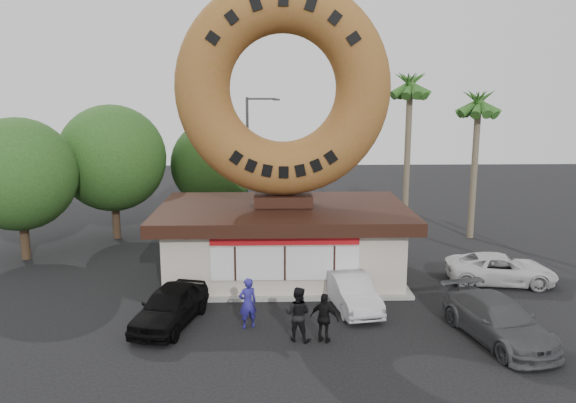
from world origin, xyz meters
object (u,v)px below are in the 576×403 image
(person_right, at_px, (324,318))
(car_white, at_px, (501,269))
(person_center, at_px, (298,314))
(car_grey, at_px, (498,320))
(donut_shop, at_px, (283,239))
(street_lamp, at_px, (250,155))
(car_black, at_px, (170,306))
(car_silver, at_px, (351,292))
(person_left, at_px, (248,303))
(giant_donut, at_px, (283,88))

(person_right, height_order, car_white, person_right)
(person_center, distance_m, car_white, 10.76)
(person_right, relative_size, car_grey, 0.35)
(car_white, bearing_deg, donut_shop, 90.74)
(street_lamp, distance_m, car_black, 16.06)
(donut_shop, relative_size, car_silver, 2.78)
(person_left, bearing_deg, donut_shop, -127.68)
(car_black, distance_m, car_white, 14.41)
(giant_donut, height_order, person_left, giant_donut)
(person_center, height_order, car_grey, person_center)
(car_silver, bearing_deg, street_lamp, 97.56)
(car_silver, distance_m, car_white, 7.49)
(giant_donut, xyz_separation_m, person_left, (-1.39, -5.76, -7.55))
(person_left, height_order, person_right, person_left)
(person_left, bearing_deg, person_right, 130.06)
(street_lamp, xyz_separation_m, car_white, (11.45, -11.34, -3.83))
(street_lamp, distance_m, car_white, 16.56)
(car_silver, bearing_deg, person_center, -138.05)
(person_center, height_order, car_white, person_center)
(donut_shop, relative_size, person_left, 6.02)
(donut_shop, bearing_deg, giant_donut, 90.00)
(car_white, bearing_deg, giant_donut, 90.64)
(donut_shop, relative_size, car_white, 2.38)
(donut_shop, distance_m, person_left, 5.97)
(giant_donut, bearing_deg, car_silver, -57.11)
(car_silver, bearing_deg, person_right, -123.80)
(car_grey, bearing_deg, car_white, 54.11)
(person_left, xyz_separation_m, person_center, (1.75, -1.09, 0.02))
(street_lamp, xyz_separation_m, car_silver, (4.44, -14.00, -3.82))
(person_center, bearing_deg, car_silver, -108.13)
(person_right, bearing_deg, donut_shop, -55.16)
(person_center, height_order, car_black, person_center)
(person_center, xyz_separation_m, car_white, (9.24, 5.52, -0.30))
(donut_shop, bearing_deg, person_right, -79.93)
(person_center, height_order, person_right, person_center)
(person_right, xyz_separation_m, car_black, (-5.47, 1.61, -0.14))
(car_silver, bearing_deg, car_grey, -43.30)
(giant_donut, xyz_separation_m, car_white, (9.59, -1.34, -7.83))
(donut_shop, xyz_separation_m, person_left, (-1.39, -5.74, -0.84))
(car_silver, height_order, car_white, car_silver)
(street_lamp, distance_m, person_right, 17.69)
(donut_shop, relative_size, giant_donut, 1.20)
(car_black, height_order, car_grey, car_black)
(street_lamp, height_order, car_black, street_lamp)
(donut_shop, xyz_separation_m, street_lamp, (-1.86, 10.02, 2.72))
(giant_donut, distance_m, person_left, 9.60)
(street_lamp, height_order, person_left, street_lamp)
(car_black, bearing_deg, person_left, 7.55)
(car_black, xyz_separation_m, car_white, (13.82, 4.09, -0.07))
(person_right, height_order, car_black, person_right)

